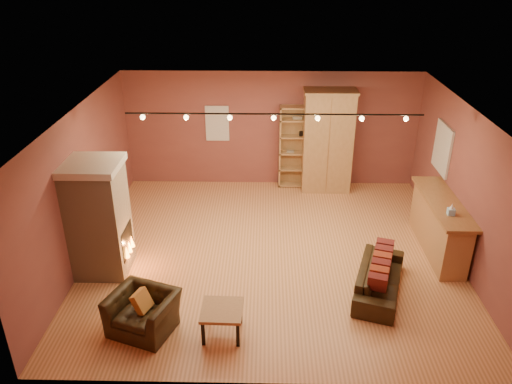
{
  "coord_description": "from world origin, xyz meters",
  "views": [
    {
      "loc": [
        -0.13,
        -8.19,
        5.29
      ],
      "look_at": [
        -0.31,
        0.2,
        1.21
      ],
      "focal_mm": 35.0,
      "sensor_mm": 36.0,
      "label": 1
    }
  ],
  "objects_px": {
    "bookcase": "(296,146)",
    "armchair": "(142,306)",
    "fireplace": "(99,218)",
    "coffee_table": "(222,312)",
    "armoire": "(327,141)",
    "loveseat": "(380,273)",
    "bar_counter": "(439,225)"
  },
  "relations": [
    {
      "from": "loveseat",
      "to": "coffee_table",
      "type": "bearing_deg",
      "value": 131.04
    },
    {
      "from": "bookcase",
      "to": "armchair",
      "type": "relative_size",
      "value": 1.82
    },
    {
      "from": "coffee_table",
      "to": "armoire",
      "type": "bearing_deg",
      "value": 68.19
    },
    {
      "from": "armchair",
      "to": "bar_counter",
      "type": "bearing_deg",
      "value": 44.6
    },
    {
      "from": "bookcase",
      "to": "armchair",
      "type": "height_order",
      "value": "bookcase"
    },
    {
      "from": "loveseat",
      "to": "armoire",
      "type": "bearing_deg",
      "value": 24.87
    },
    {
      "from": "fireplace",
      "to": "armoire",
      "type": "distance_m",
      "value": 5.62
    },
    {
      "from": "armchair",
      "to": "bookcase",
      "type": "bearing_deg",
      "value": 84.24
    },
    {
      "from": "loveseat",
      "to": "coffee_table",
      "type": "relative_size",
      "value": 2.86
    },
    {
      "from": "armoire",
      "to": "coffee_table",
      "type": "distance_m",
      "value": 5.68
    },
    {
      "from": "fireplace",
      "to": "loveseat",
      "type": "relative_size",
      "value": 1.17
    },
    {
      "from": "bar_counter",
      "to": "armchair",
      "type": "xyz_separation_m",
      "value": [
        -5.18,
        -2.36,
        -0.12
      ]
    },
    {
      "from": "loveseat",
      "to": "armchair",
      "type": "relative_size",
      "value": 1.63
    },
    {
      "from": "armoire",
      "to": "loveseat",
      "type": "relative_size",
      "value": 1.36
    },
    {
      "from": "fireplace",
      "to": "bar_counter",
      "type": "height_order",
      "value": "fireplace"
    },
    {
      "from": "bookcase",
      "to": "bar_counter",
      "type": "height_order",
      "value": "bookcase"
    },
    {
      "from": "fireplace",
      "to": "bar_counter",
      "type": "xyz_separation_m",
      "value": [
        6.24,
        0.77,
        -0.52
      ]
    },
    {
      "from": "bookcase",
      "to": "armoire",
      "type": "distance_m",
      "value": 0.78
    },
    {
      "from": "bookcase",
      "to": "armoire",
      "type": "height_order",
      "value": "armoire"
    },
    {
      "from": "armoire",
      "to": "bar_counter",
      "type": "xyz_separation_m",
      "value": [
        1.88,
        -2.77,
        -0.69
      ]
    },
    {
      "from": "bookcase",
      "to": "bar_counter",
      "type": "relative_size",
      "value": 0.9
    },
    {
      "from": "fireplace",
      "to": "coffee_table",
      "type": "relative_size",
      "value": 3.36
    },
    {
      "from": "bar_counter",
      "to": "coffee_table",
      "type": "height_order",
      "value": "bar_counter"
    },
    {
      "from": "fireplace",
      "to": "loveseat",
      "type": "xyz_separation_m",
      "value": [
        4.86,
        -0.57,
        -0.7
      ]
    },
    {
      "from": "bookcase",
      "to": "loveseat",
      "type": "relative_size",
      "value": 1.12
    },
    {
      "from": "fireplace",
      "to": "armoire",
      "type": "bearing_deg",
      "value": 39.04
    },
    {
      "from": "fireplace",
      "to": "bar_counter",
      "type": "distance_m",
      "value": 6.31
    },
    {
      "from": "armchair",
      "to": "coffee_table",
      "type": "relative_size",
      "value": 1.76
    },
    {
      "from": "fireplace",
      "to": "coffee_table",
      "type": "distance_m",
      "value": 2.9
    },
    {
      "from": "bar_counter",
      "to": "loveseat",
      "type": "relative_size",
      "value": 1.24
    },
    {
      "from": "fireplace",
      "to": "loveseat",
      "type": "height_order",
      "value": "fireplace"
    },
    {
      "from": "armchair",
      "to": "coffee_table",
      "type": "height_order",
      "value": "armchair"
    }
  ]
}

